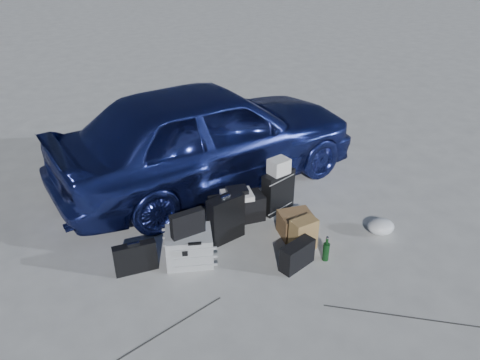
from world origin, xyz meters
The scene contains 16 objects.
ground centered at (0.00, 0.00, 0.00)m, with size 60.00×60.00×0.00m, color #B7B7B2.
car centered at (0.10, 2.10, 0.74)m, with size 1.75×4.36×1.49m, color navy.
pelican_case centered at (-0.75, 0.47, 0.18)m, with size 0.50×0.41×0.37m, color #A3A6A8.
laptop_bag centered at (-0.75, 0.45, 0.51)m, with size 0.38×0.09×0.28m, color black.
briefcase centered at (-1.34, 0.52, 0.18)m, with size 0.46×0.10×0.35m, color black.
suitcase_left centered at (-0.22, 0.68, 0.29)m, with size 0.45×0.16×0.58m, color black.
suitcase_right centered at (0.64, 1.01, 0.28)m, with size 0.46×0.17×0.56m, color black.
white_carton centered at (0.63, 0.99, 0.65)m, with size 0.25×0.20×0.20m, color silver.
duffel_bag centered at (0.06, 1.00, 0.17)m, with size 0.68×0.29×0.34m, color black.
flat_box_white centered at (0.05, 0.99, 0.37)m, with size 0.38×0.29×0.07m, color silver.
flat_box_black centered at (0.06, 1.00, 0.43)m, with size 0.26×0.18×0.06m, color black.
kraft_bag centered at (0.52, 0.15, 0.20)m, with size 0.30×0.18×0.40m, color olive.
cardboard_box centered at (0.58, 0.43, 0.14)m, with size 0.38×0.33×0.29m, color brown.
plastic_bag centered at (1.55, 0.04, 0.09)m, with size 0.33×0.28×0.18m, color silver.
messenger_bag centered at (0.30, -0.10, 0.15)m, with size 0.42×0.16×0.30m, color black.
green_bottle centered at (0.65, -0.13, 0.15)m, with size 0.08×0.08×0.30m, color black.
Camera 1 is at (-1.90, -3.57, 3.34)m, focal length 35.00 mm.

